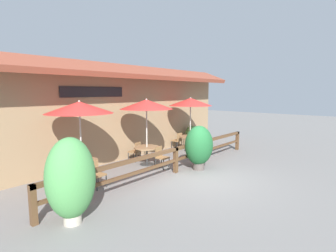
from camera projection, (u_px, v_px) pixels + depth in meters
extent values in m
plane|color=slate|center=(199.00, 178.00, 9.14)|extent=(60.00, 60.00, 0.00)
cube|color=#997A56|center=(120.00, 119.00, 11.61)|extent=(14.00, 0.40, 3.60)
cube|color=brown|center=(128.00, 71.00, 10.99)|extent=(14.28, 1.48, 0.70)
cube|color=black|center=(94.00, 92.00, 10.19)|extent=(2.80, 0.04, 0.40)
cube|color=brown|center=(176.00, 149.00, 9.70)|extent=(10.40, 0.14, 0.11)
cube|color=brown|center=(176.00, 160.00, 9.76)|extent=(10.40, 0.10, 0.09)
cube|color=brown|center=(33.00, 205.00, 5.88)|extent=(0.14, 0.14, 0.95)
cube|color=brown|center=(176.00, 160.00, 9.76)|extent=(0.14, 0.14, 0.95)
cube|color=brown|center=(237.00, 141.00, 13.63)|extent=(0.14, 0.14, 0.95)
cylinder|color=#B7B2A8|center=(81.00, 148.00, 8.59)|extent=(0.06, 0.06, 2.37)
cone|color=red|center=(79.00, 107.00, 8.42)|extent=(2.17, 2.17, 0.39)
sphere|color=#B2ADA3|center=(79.00, 101.00, 8.40)|extent=(0.07, 0.07, 0.07)
cylinder|color=olive|center=(82.00, 161.00, 8.65)|extent=(1.06, 1.06, 0.05)
cylinder|color=#333333|center=(82.00, 172.00, 8.70)|extent=(0.07, 0.07, 0.70)
cylinder|color=#333333|center=(83.00, 182.00, 8.74)|extent=(0.59, 0.59, 0.03)
cube|color=olive|center=(97.00, 175.00, 8.20)|extent=(0.46, 0.46, 0.05)
cube|color=olive|center=(93.00, 167.00, 8.28)|extent=(0.40, 0.08, 0.40)
cylinder|color=#2D2D2D|center=(97.00, 185.00, 7.97)|extent=(0.04, 0.04, 0.39)
cylinder|color=#2D2D2D|center=(106.00, 181.00, 8.28)|extent=(0.04, 0.04, 0.39)
cylinder|color=#2D2D2D|center=(89.00, 182.00, 8.18)|extent=(0.04, 0.04, 0.39)
cylinder|color=#2D2D2D|center=(98.00, 179.00, 8.49)|extent=(0.04, 0.04, 0.39)
cube|color=olive|center=(71.00, 165.00, 9.25)|extent=(0.50, 0.50, 0.05)
cube|color=olive|center=(74.00, 160.00, 9.13)|extent=(0.40, 0.12, 0.40)
cylinder|color=#2D2D2D|center=(72.00, 169.00, 9.54)|extent=(0.04, 0.04, 0.39)
cylinder|color=#2D2D2D|center=(63.00, 172.00, 9.20)|extent=(0.04, 0.04, 0.39)
cylinder|color=#2D2D2D|center=(79.00, 171.00, 9.36)|extent=(0.04, 0.04, 0.39)
cylinder|color=#2D2D2D|center=(71.00, 174.00, 9.03)|extent=(0.04, 0.04, 0.39)
cylinder|color=#B7B2A8|center=(147.00, 136.00, 10.74)|extent=(0.06, 0.06, 2.37)
cone|color=red|center=(146.00, 104.00, 10.57)|extent=(2.17, 2.17, 0.39)
sphere|color=#B2ADA3|center=(146.00, 99.00, 10.55)|extent=(0.07, 0.07, 0.07)
cylinder|color=olive|center=(147.00, 147.00, 10.80)|extent=(1.06, 1.06, 0.05)
cylinder|color=#333333|center=(147.00, 156.00, 10.85)|extent=(0.07, 0.07, 0.70)
cylinder|color=#333333|center=(147.00, 164.00, 10.89)|extent=(0.59, 0.59, 0.03)
cube|color=olive|center=(162.00, 158.00, 10.34)|extent=(0.46, 0.46, 0.05)
cube|color=olive|center=(159.00, 151.00, 10.42)|extent=(0.40, 0.07, 0.40)
cylinder|color=#2D2D2D|center=(164.00, 165.00, 10.11)|extent=(0.04, 0.04, 0.39)
cylinder|color=#2D2D2D|center=(169.00, 163.00, 10.42)|extent=(0.04, 0.04, 0.39)
cylinder|color=#2D2D2D|center=(156.00, 163.00, 10.33)|extent=(0.04, 0.04, 0.39)
cylinder|color=#2D2D2D|center=(161.00, 161.00, 10.64)|extent=(0.04, 0.04, 0.39)
cube|color=olive|center=(134.00, 152.00, 11.41)|extent=(0.50, 0.50, 0.05)
cube|color=olive|center=(138.00, 147.00, 11.29)|extent=(0.40, 0.12, 0.40)
cylinder|color=#2D2D2D|center=(133.00, 155.00, 11.69)|extent=(0.04, 0.04, 0.39)
cylinder|color=#2D2D2D|center=(128.00, 157.00, 11.36)|extent=(0.04, 0.04, 0.39)
cylinder|color=#2D2D2D|center=(141.00, 156.00, 11.51)|extent=(0.04, 0.04, 0.39)
cylinder|color=#2D2D2D|center=(135.00, 158.00, 11.18)|extent=(0.04, 0.04, 0.39)
cylinder|color=#B7B2A8|center=(190.00, 128.00, 13.30)|extent=(0.06, 0.06, 2.37)
cone|color=red|center=(191.00, 102.00, 13.13)|extent=(2.17, 2.17, 0.39)
sphere|color=#B2ADA3|center=(191.00, 98.00, 13.11)|extent=(0.07, 0.07, 0.07)
cylinder|color=olive|center=(190.00, 137.00, 13.36)|extent=(1.06, 1.06, 0.05)
cylinder|color=#333333|center=(190.00, 144.00, 13.41)|extent=(0.07, 0.07, 0.70)
cylinder|color=#333333|center=(190.00, 150.00, 13.45)|extent=(0.59, 0.59, 0.03)
cube|color=olive|center=(205.00, 145.00, 12.88)|extent=(0.45, 0.45, 0.05)
cube|color=olive|center=(202.00, 140.00, 12.96)|extent=(0.40, 0.06, 0.40)
cylinder|color=#2D2D2D|center=(207.00, 150.00, 12.64)|extent=(0.04, 0.04, 0.39)
cylinder|color=#2D2D2D|center=(210.00, 149.00, 12.95)|extent=(0.04, 0.04, 0.39)
cylinder|color=#2D2D2D|center=(200.00, 149.00, 12.87)|extent=(0.04, 0.04, 0.39)
cylinder|color=#2D2D2D|center=(204.00, 148.00, 13.17)|extent=(0.04, 0.04, 0.39)
cube|color=olive|center=(177.00, 141.00, 13.96)|extent=(0.43, 0.43, 0.05)
cube|color=olive|center=(180.00, 137.00, 13.81)|extent=(0.40, 0.04, 0.40)
cylinder|color=#2D2D2D|center=(176.00, 144.00, 14.26)|extent=(0.04, 0.04, 0.39)
cylinder|color=#2D2D2D|center=(172.00, 145.00, 13.97)|extent=(0.04, 0.04, 0.39)
cylinder|color=#2D2D2D|center=(182.00, 145.00, 14.01)|extent=(0.04, 0.04, 0.39)
cylinder|color=#2D2D2D|center=(177.00, 146.00, 13.72)|extent=(0.04, 0.04, 0.39)
cylinder|color=#564C47|center=(199.00, 165.00, 10.21)|extent=(0.45, 0.45, 0.31)
cylinder|color=#564C47|center=(199.00, 162.00, 10.19)|extent=(0.48, 0.48, 0.04)
ellipsoid|color=#1E5B2D|center=(199.00, 145.00, 10.11)|extent=(1.16, 1.05, 1.52)
cylinder|color=#B7AD99|center=(73.00, 217.00, 6.00)|extent=(0.40, 0.40, 0.28)
cylinder|color=#B7AD99|center=(72.00, 213.00, 5.98)|extent=(0.43, 0.43, 0.04)
ellipsoid|color=#4C934C|center=(71.00, 178.00, 5.88)|extent=(1.12, 1.01, 1.87)
cylinder|color=#564C47|center=(192.00, 142.00, 14.86)|extent=(0.34, 0.34, 0.31)
cylinder|color=#564C47|center=(192.00, 140.00, 14.85)|extent=(0.37, 0.37, 0.04)
cylinder|color=brown|center=(192.00, 138.00, 14.83)|extent=(0.06, 0.06, 0.21)
ellipsoid|color=#4C934C|center=(192.00, 132.00, 14.78)|extent=(0.73, 0.65, 0.70)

